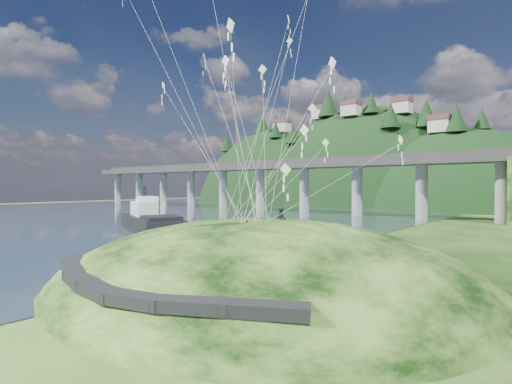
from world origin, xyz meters
The scene contains 10 objects.
ground centered at (0.00, 0.00, 0.00)m, with size 320.00×320.00×0.00m, color black.
water centered at (-72.00, 30.00, 0.01)m, with size 240.00×240.00×0.00m, color #304358.
grass_hill centered at (8.00, 2.00, -1.50)m, with size 36.00×32.00×13.00m.
footpath centered at (7.46, -9.74, 2.08)m, with size 22.29×5.84×0.83m.
bridge centered at (-26.46, 70.07, 9.70)m, with size 160.00×11.00×15.00m.
far_ridge centered at (-43.58, 122.17, -7.44)m, with size 153.00×70.00×94.50m.
work_barge centered at (-27.07, 16.55, 1.88)m, with size 22.03×13.86×7.51m.
wooden_dock centered at (-2.93, 7.53, 0.37)m, with size 11.98×2.36×0.85m.
kite_flyers centered at (8.93, 2.29, 5.87)m, with size 1.60×4.08×1.93m.
kite_swarm centered at (6.99, 2.33, 18.39)m, with size 20.85×17.75×20.11m.
Camera 1 is at (27.41, -22.18, 7.64)m, focal length 28.00 mm.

